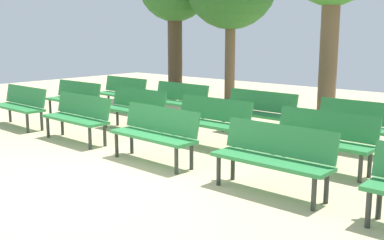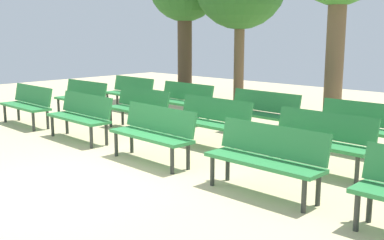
% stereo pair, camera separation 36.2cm
% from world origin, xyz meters
% --- Properties ---
extents(ground_plane, '(25.65, 25.65, 0.00)m').
position_xyz_m(ground_plane, '(0.00, 0.00, 0.00)').
color(ground_plane, '#CCB789').
extents(bench_r0_c0, '(1.61, 0.52, 0.87)m').
position_xyz_m(bench_r0_c0, '(-4.22, 1.64, 0.50)').
color(bench_r0_c0, '#2D8442').
rests_on(bench_r0_c0, ground_plane).
extents(bench_r0_c1, '(1.61, 0.53, 0.87)m').
position_xyz_m(bench_r0_c1, '(-2.12, 1.64, 0.50)').
color(bench_r0_c1, '#2D8442').
rests_on(bench_r0_c1, ground_plane).
extents(bench_r0_c2, '(1.62, 0.54, 0.87)m').
position_xyz_m(bench_r0_c2, '(0.03, 1.57, 0.50)').
color(bench_r0_c2, '#2D8442').
rests_on(bench_r0_c2, ground_plane).
extents(bench_r0_c3, '(1.60, 0.49, 0.87)m').
position_xyz_m(bench_r0_c3, '(2.20, 1.55, 0.50)').
color(bench_r0_c3, '#2D8442').
rests_on(bench_r0_c3, ground_plane).
extents(bench_r1_c0, '(1.60, 0.48, 0.87)m').
position_xyz_m(bench_r1_c0, '(-4.21, 3.03, 0.50)').
color(bench_r1_c0, '#2D8442').
rests_on(bench_r1_c0, ground_plane).
extents(bench_r1_c1, '(1.62, 0.53, 0.87)m').
position_xyz_m(bench_r1_c1, '(-2.05, 3.00, 0.50)').
color(bench_r1_c1, '#2D8442').
rests_on(bench_r1_c1, ground_plane).
extents(bench_r1_c2, '(1.61, 0.50, 0.87)m').
position_xyz_m(bench_r1_c2, '(0.03, 2.94, 0.50)').
color(bench_r1_c2, '#2D8442').
rests_on(bench_r1_c2, ground_plane).
extents(bench_r1_c3, '(1.61, 0.51, 0.87)m').
position_xyz_m(bench_r1_c3, '(2.19, 2.93, 0.50)').
color(bench_r1_c3, '#2D8442').
rests_on(bench_r1_c3, ground_plane).
extents(bench_r2_c0, '(1.62, 0.55, 0.87)m').
position_xyz_m(bench_r2_c0, '(-4.19, 4.47, 0.50)').
color(bench_r2_c0, '#2D8442').
rests_on(bench_r2_c0, ground_plane).
extents(bench_r2_c1, '(1.62, 0.54, 0.87)m').
position_xyz_m(bench_r2_c1, '(-2.11, 4.40, 0.50)').
color(bench_r2_c1, '#2D8442').
rests_on(bench_r2_c1, ground_plane).
extents(bench_r2_c2, '(1.61, 0.53, 0.87)m').
position_xyz_m(bench_r2_c2, '(0.12, 4.36, 0.50)').
color(bench_r2_c2, '#2D8442').
rests_on(bench_r2_c2, ground_plane).
extents(bench_r2_c3, '(1.61, 0.50, 0.87)m').
position_xyz_m(bench_r2_c3, '(2.21, 4.32, 0.50)').
color(bench_r2_c3, '#2D8442').
rests_on(bench_r2_c3, ground_plane).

